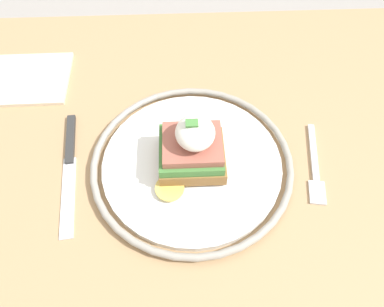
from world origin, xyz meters
name	(u,v)px	position (x,y,z in m)	size (l,w,h in m)	color
ground_plane	(201,295)	(0.00, 0.00, 0.00)	(6.00, 6.00, 0.00)	#9E9993
dining_table	(208,206)	(0.00, 0.00, 0.60)	(0.87, 0.73, 0.73)	tan
plate	(192,164)	(0.03, 0.00, 0.74)	(0.29, 0.29, 0.02)	white
sandwich	(192,148)	(0.03, 0.00, 0.78)	(0.10, 0.11, 0.08)	olive
fork	(315,167)	(-0.15, 0.01, 0.73)	(0.04, 0.14, 0.00)	silver
knife	(70,162)	(0.20, -0.01, 0.73)	(0.04, 0.21, 0.01)	#2D2D2D
napkin	(29,79)	(0.30, -0.19, 0.73)	(0.14, 0.12, 0.01)	beige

